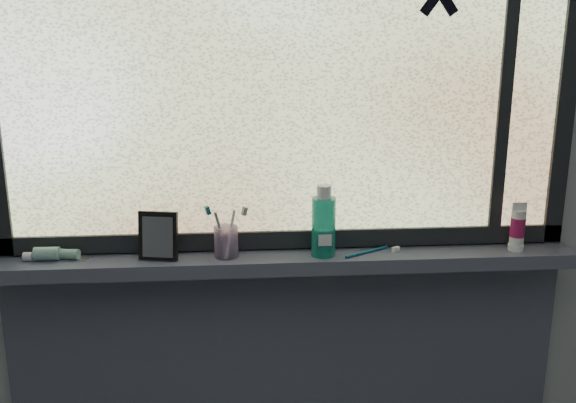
# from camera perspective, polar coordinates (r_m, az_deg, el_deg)

# --- Properties ---
(wall_back) EXTENTS (3.00, 0.01, 2.50)m
(wall_back) POSITION_cam_1_polar(r_m,az_deg,el_deg) (1.79, -0.18, 3.04)
(wall_back) COLOR #9EA3A8
(wall_back) RESTS_ON ground
(windowsill) EXTENTS (1.62, 0.14, 0.04)m
(windowsill) POSITION_cam_1_polar(r_m,az_deg,el_deg) (1.79, 0.01, -5.31)
(windowsill) COLOR #474C5F
(windowsill) RESTS_ON wall_back
(window_pane) EXTENTS (1.50, 0.01, 1.00)m
(window_pane) POSITION_cam_1_polar(r_m,az_deg,el_deg) (1.73, -0.13, 11.97)
(window_pane) COLOR silver
(window_pane) RESTS_ON wall_back
(frame_bottom) EXTENTS (1.60, 0.03, 0.05)m
(frame_bottom) POSITION_cam_1_polar(r_m,az_deg,el_deg) (1.82, -0.11, -3.31)
(frame_bottom) COLOR black
(frame_bottom) RESTS_ON windowsill
(frame_right) EXTENTS (0.05, 0.03, 1.10)m
(frame_right) POSITION_cam_1_polar(r_m,az_deg,el_deg) (1.95, 23.71, 11.07)
(frame_right) COLOR black
(frame_right) RESTS_ON wall_back
(frame_mullion) EXTENTS (0.03, 0.03, 1.00)m
(frame_mullion) POSITION_cam_1_polar(r_m,az_deg,el_deg) (1.87, 18.89, 11.41)
(frame_mullion) COLOR black
(frame_mullion) RESTS_ON wall_back
(vanity_mirror) EXTENTS (0.11, 0.07, 0.13)m
(vanity_mirror) POSITION_cam_1_polar(r_m,az_deg,el_deg) (1.76, -11.47, -3.01)
(vanity_mirror) COLOR black
(vanity_mirror) RESTS_ON windowsill
(toothpaste_tube) EXTENTS (0.21, 0.06, 0.04)m
(toothpaste_tube) POSITION_cam_1_polar(r_m,az_deg,el_deg) (1.85, -19.99, -4.36)
(toothpaste_tube) COLOR silver
(toothpaste_tube) RESTS_ON windowsill
(toothbrush_cup) EXTENTS (0.09, 0.09, 0.09)m
(toothbrush_cup) POSITION_cam_1_polar(r_m,az_deg,el_deg) (1.76, -5.52, -3.58)
(toothbrush_cup) COLOR #CFA8DE
(toothbrush_cup) RESTS_ON windowsill
(toothbrush_lying) EXTENTS (0.17, 0.11, 0.01)m
(toothbrush_lying) POSITION_cam_1_polar(r_m,az_deg,el_deg) (1.80, 7.02, -4.40)
(toothbrush_lying) COLOR #0B4D66
(toothbrush_lying) RESTS_ON windowsill
(mouthwash_bottle) EXTENTS (0.08, 0.08, 0.16)m
(mouthwash_bottle) POSITION_cam_1_polar(r_m,az_deg,el_deg) (1.75, 3.19, -1.72)
(mouthwash_bottle) COLOR teal
(mouthwash_bottle) RESTS_ON windowsill
(cream_tube) EXTENTS (0.04, 0.04, 0.10)m
(cream_tube) POSITION_cam_1_polar(r_m,az_deg,el_deg) (1.91, 19.76, -1.98)
(cream_tube) COLOR silver
(cream_tube) RESTS_ON windowsill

